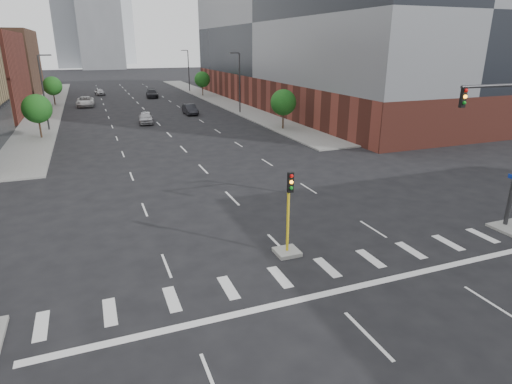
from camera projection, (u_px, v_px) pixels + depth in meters
ground at (404, 372)px, 14.02m from camera, size 400.00×400.00×0.00m
sidewalk_left_far at (49, 106)px, 74.04m from camera, size 5.00×92.00×0.15m
sidewalk_right_far at (215, 99)px, 84.33m from camera, size 5.00×92.00×0.15m
building_right_main at (318, 40)px, 73.40m from camera, size 24.00×70.00×22.00m
tower_mid at (98, 16)px, 183.03m from camera, size 18.00×18.00×44.00m
median_traffic_signal at (288, 237)px, 21.60m from camera, size 1.20×1.20×4.40m
streetlight_right_a at (239, 80)px, 65.43m from camera, size 1.60×0.22×9.07m
streetlight_right_b at (188, 69)px, 96.27m from camera, size 1.60×0.22×9.07m
streetlight_left at (44, 90)px, 51.83m from camera, size 1.60×0.22×9.07m
tree_left_near at (37, 109)px, 47.75m from camera, size 3.20×3.20×4.85m
tree_left_far at (52, 86)px, 74.18m from camera, size 3.20×3.20×4.85m
tree_right_near at (283, 102)px, 52.95m from camera, size 3.20×3.20×4.85m
tree_right_far at (202, 79)px, 88.19m from camera, size 3.20×3.20×4.85m
car_near_left at (146, 118)px, 58.05m from camera, size 2.36×4.87×1.60m
car_mid_right at (190, 109)px, 65.63m from camera, size 1.70×4.68×1.53m
car_far_left at (85, 102)px, 74.13m from camera, size 3.01×6.13×1.68m
car_deep_right at (152, 94)px, 86.60m from camera, size 2.73×5.68×1.60m
car_distant at (100, 92)px, 90.72m from camera, size 2.28×4.23×1.37m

